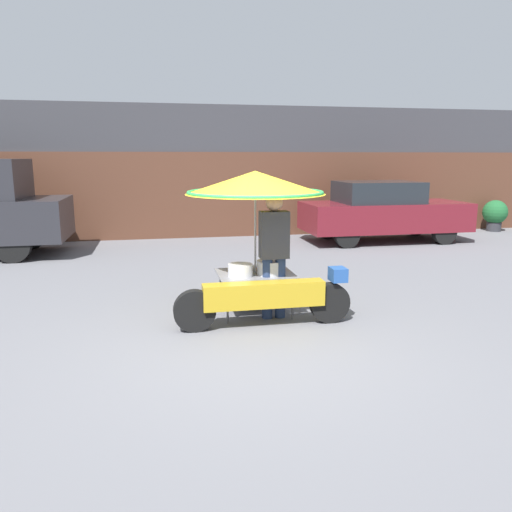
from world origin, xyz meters
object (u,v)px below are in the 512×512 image
at_px(vendor_motorcycle_cart, 257,205).
at_px(potted_plant, 495,214).
at_px(vendor_person, 274,249).
at_px(parked_car, 383,211).

relative_size(vendor_motorcycle_cart, potted_plant, 2.52).
xyz_separation_m(vendor_person, potted_plant, (8.30, 6.62, -0.43)).
xyz_separation_m(parked_car, potted_plant, (4.08, 1.05, -0.27)).
height_order(vendor_person, potted_plant, vendor_person).
bearing_deg(vendor_person, parked_car, 52.86).
distance_m(vendor_motorcycle_cart, potted_plant, 10.72).
distance_m(parked_car, potted_plant, 4.22).
bearing_deg(parked_car, vendor_motorcycle_cart, -129.25).
bearing_deg(vendor_person, potted_plant, 38.59).
height_order(vendor_motorcycle_cart, potted_plant, vendor_motorcycle_cart).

